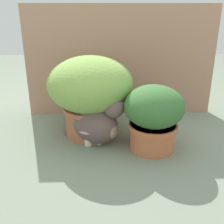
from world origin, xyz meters
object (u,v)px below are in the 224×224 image
(leafy_planter, at_px, (154,116))
(grass_planter, at_px, (90,91))
(mushroom_ornament_red, at_px, (99,127))
(cat, at_px, (98,123))
(mushroom_ornament_pink, at_px, (88,129))

(leafy_planter, bearing_deg, grass_planter, 150.62)
(mushroom_ornament_red, bearing_deg, cat, 112.50)
(cat, height_order, mushroom_ornament_pink, cat)
(leafy_planter, distance_m, mushroom_ornament_red, 0.31)
(leafy_planter, height_order, cat, leafy_planter)
(cat, bearing_deg, leafy_planter, -13.43)
(cat, height_order, mushroom_ornament_red, cat)
(cat, bearing_deg, grass_planter, 109.40)
(leafy_planter, xyz_separation_m, cat, (-0.29, 0.07, -0.07))
(mushroom_ornament_red, bearing_deg, leafy_planter, -11.26)
(cat, relative_size, mushroom_ornament_red, 2.42)
(grass_planter, distance_m, mushroom_ornament_pink, 0.22)
(grass_planter, bearing_deg, mushroom_ornament_red, -70.29)
(mushroom_ornament_pink, bearing_deg, mushroom_ornament_red, 12.76)
(grass_planter, height_order, mushroom_ornament_pink, grass_planter)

